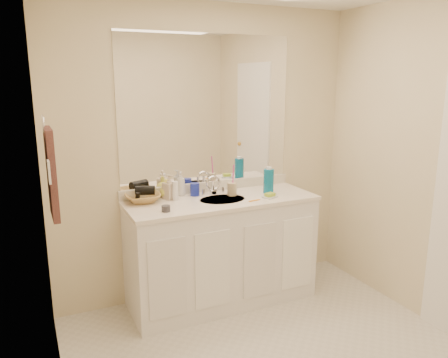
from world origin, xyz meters
TOP-DOWN VIEW (x-y plane):
  - wall_back at (0.00, 1.30)m, footprint 2.60×0.02m
  - wall_left at (-1.30, 0.00)m, footprint 0.02×2.60m
  - vanity_cabinet at (0.00, 1.02)m, footprint 1.50×0.55m
  - countertop at (0.00, 1.02)m, footprint 1.52×0.57m
  - backsplash at (0.00, 1.29)m, footprint 1.52×0.03m
  - sink_basin at (0.00, 1.00)m, footprint 0.37×0.37m
  - faucet at (0.00, 1.18)m, footprint 0.02×0.02m
  - mirror at (0.00, 1.29)m, footprint 1.48×0.01m
  - blue_mug at (-0.16, 1.20)m, footprint 0.09×0.09m
  - tan_cup at (0.12, 1.08)m, footprint 0.10×0.10m
  - toothbrush at (0.13, 1.08)m, footprint 0.02×0.04m
  - mouthwash_bottle at (0.43, 1.02)m, footprint 0.09×0.09m
  - soap_dish at (0.36, 0.88)m, footprint 0.13×0.12m
  - green_soap at (0.36, 0.88)m, footprint 0.09×0.07m
  - orange_comb at (0.21, 0.86)m, footprint 0.11×0.04m
  - dark_jar at (-0.50, 0.88)m, footprint 0.07×0.07m
  - extra_white_bottle at (-0.35, 1.13)m, footprint 0.06×0.06m
  - soap_bottle_white at (-0.26, 1.25)m, footprint 0.10×0.10m
  - soap_bottle_cream at (-0.37, 1.19)m, footprint 0.12×0.12m
  - soap_bottle_yellow at (-0.38, 1.23)m, footprint 0.13×0.13m
  - wicker_basket at (-0.59, 1.19)m, footprint 0.29×0.29m
  - hair_dryer at (-0.57, 1.19)m, footprint 0.16×0.12m
  - towel_ring at (-1.27, 0.77)m, footprint 0.01×0.11m
  - hand_towel at (-1.25, 0.77)m, footprint 0.04×0.32m
  - switch_plate at (-1.27, 0.57)m, footprint 0.01×0.08m

SIDE VIEW (x-z plane):
  - vanity_cabinet at x=0.00m, z-range 0.00..0.85m
  - countertop at x=0.00m, z-range 0.85..0.88m
  - sink_basin at x=0.00m, z-range 0.86..0.88m
  - orange_comb at x=0.21m, z-range 0.88..0.88m
  - soap_dish at x=0.36m, z-range 0.88..0.89m
  - dark_jar at x=-0.50m, z-range 0.88..0.92m
  - green_soap at x=0.36m, z-range 0.89..0.92m
  - wicker_basket at x=-0.59m, z-range 0.88..0.95m
  - backsplash at x=0.00m, z-range 0.88..0.96m
  - blue_mug at x=-0.16m, z-range 0.88..0.98m
  - tan_cup at x=0.12m, z-range 0.88..0.98m
  - faucet at x=0.00m, z-range 0.88..0.99m
  - soap_bottle_yellow at x=-0.38m, z-range 0.88..1.03m
  - extra_white_bottle at x=-0.35m, z-range 0.88..1.03m
  - hair_dryer at x=-0.57m, z-range 0.93..1.01m
  - soap_bottle_cream at x=-0.37m, z-range 0.88..1.07m
  - soap_bottle_white at x=-0.26m, z-range 0.88..1.08m
  - mouthwash_bottle at x=0.43m, z-range 0.88..1.08m
  - toothbrush at x=0.13m, z-range 0.92..1.14m
  - wall_back at x=0.00m, z-range 0.00..2.40m
  - wall_left at x=-1.30m, z-range 0.00..2.40m
  - hand_towel at x=-1.25m, z-range 0.98..1.52m
  - switch_plate at x=-1.27m, z-range 1.24..1.36m
  - towel_ring at x=-1.27m, z-range 1.49..1.61m
  - mirror at x=0.00m, z-range 0.96..2.16m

